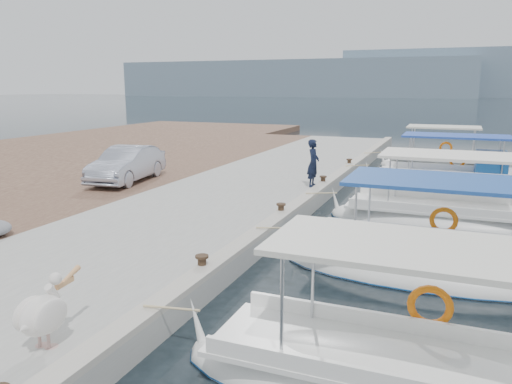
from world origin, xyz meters
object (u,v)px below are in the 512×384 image
(fishing_caique_c, at_px, (444,221))
(fishing_caique_d, at_px, (451,183))
(fisherman, at_px, (313,163))
(fishing_caique_e, at_px, (438,167))
(parked_car, at_px, (127,164))
(pelican, at_px, (43,313))
(fishing_caique_b, at_px, (425,268))

(fishing_caique_c, height_order, fishing_caique_d, same)
(fisherman, bearing_deg, fishing_caique_e, -24.68)
(fishing_caique_e, bearing_deg, fishing_caique_c, -86.88)
(parked_car, bearing_deg, pelican, -67.38)
(fishing_caique_e, distance_m, parked_car, 15.90)
(fishing_caique_e, bearing_deg, fishing_caique_d, -81.60)
(pelican, xyz_separation_m, parked_car, (-6.75, 11.25, 0.17))
(fisherman, distance_m, parked_car, 7.39)
(fishing_caique_b, height_order, pelican, fishing_caique_b)
(fishing_caique_d, height_order, fishing_caique_e, same)
(fisherman, bearing_deg, pelican, 177.52)
(fishing_caique_c, bearing_deg, fishing_caique_e, 93.12)
(fishing_caique_b, relative_size, parked_car, 1.57)
(fishing_caique_b, xyz_separation_m, fisherman, (-4.52, 6.52, 1.27))
(pelican, height_order, parked_car, parked_car)
(fishing_caique_d, distance_m, pelican, 18.33)
(fisherman, bearing_deg, fishing_caique_d, -47.88)
(fishing_caique_b, xyz_separation_m, fishing_caique_d, (0.36, 11.02, 0.07))
(fishing_caique_b, relative_size, pelican, 5.03)
(fishing_caique_c, bearing_deg, fishing_caique_d, 89.14)
(fishing_caique_c, xyz_separation_m, fisherman, (-4.78, 1.96, 1.27))
(fishing_caique_c, distance_m, fisherman, 5.32)
(fishing_caique_c, distance_m, fishing_caique_e, 11.30)
(fishing_caique_b, bearing_deg, fishing_caique_e, 91.28)
(fishing_caique_e, relative_size, pelican, 4.49)
(fishing_caique_d, relative_size, fisherman, 3.99)
(fishing_caique_b, relative_size, fishing_caique_e, 1.12)
(fishing_caique_c, xyz_separation_m, parked_car, (-11.95, 0.18, 1.07))
(fishing_caique_d, xyz_separation_m, pelican, (-5.30, -17.53, 0.84))
(fishing_caique_b, xyz_separation_m, parked_car, (-11.69, 4.74, 1.07))
(fishing_caique_d, xyz_separation_m, parked_car, (-12.04, -6.28, 1.01))
(fishing_caique_e, distance_m, fisherman, 10.29)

